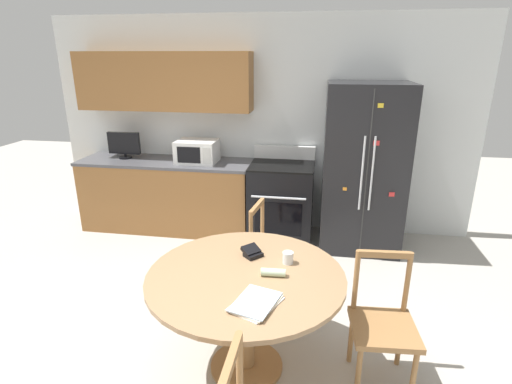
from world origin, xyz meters
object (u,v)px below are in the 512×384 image
at_px(refrigerator, 363,168).
at_px(dining_chair_far, 274,255).
at_px(oven_range, 281,200).
at_px(wallet, 252,252).
at_px(countertop_tv, 124,144).
at_px(dining_chair_right, 383,325).
at_px(microwave, 197,151).
at_px(candle_glass, 288,258).

relative_size(refrigerator, dining_chair_far, 2.07).
relative_size(oven_range, dining_chair_far, 1.20).
bearing_deg(wallet, countertop_tv, 134.14).
bearing_deg(dining_chair_far, refrigerator, 153.96).
xyz_separation_m(countertop_tv, dining_chair_right, (2.91, -2.25, -0.64)).
distance_m(dining_chair_right, dining_chair_far, 1.21).
height_order(refrigerator, microwave, refrigerator).
height_order(oven_range, wallet, oven_range).
height_order(oven_range, candle_glass, oven_range).
relative_size(dining_chair_right, wallet, 5.17).
height_order(microwave, wallet, microwave).
bearing_deg(oven_range, refrigerator, -3.97).
distance_m(countertop_tv, candle_glass, 3.10).
xyz_separation_m(refrigerator, oven_range, (-0.92, 0.06, -0.47)).
bearing_deg(oven_range, countertop_tv, 178.31).
bearing_deg(candle_glass, countertop_tv, 136.84).
height_order(refrigerator, wallet, refrigerator).
distance_m(refrigerator, countertop_tv, 2.93).
height_order(dining_chair_right, dining_chair_far, same).
distance_m(refrigerator, dining_chair_far, 1.60).
distance_m(microwave, candle_glass, 2.44).
height_order(refrigerator, dining_chair_right, refrigerator).
bearing_deg(countertop_tv, wallet, -45.86).
height_order(countertop_tv, wallet, countertop_tv).
xyz_separation_m(oven_range, microwave, (-1.03, 0.01, 0.57)).
distance_m(oven_range, dining_chair_right, 2.37).
bearing_deg(microwave, refrigerator, -2.11).
xyz_separation_m(refrigerator, candle_glass, (-0.67, -1.99, -0.13)).
bearing_deg(oven_range, candle_glass, -83.00).
height_order(refrigerator, countertop_tv, refrigerator).
bearing_deg(dining_chair_far, oven_range, -169.01).
height_order(microwave, candle_glass, microwave).
bearing_deg(oven_range, dining_chair_right, -67.48).
height_order(dining_chair_far, candle_glass, dining_chair_far).
xyz_separation_m(countertop_tv, candle_glass, (2.25, -2.11, -0.28)).
height_order(oven_range, dining_chair_far, oven_range).
xyz_separation_m(countertop_tv, dining_chair_far, (2.07, -1.38, -0.64)).
relative_size(refrigerator, oven_range, 1.73).
distance_m(microwave, countertop_tv, 0.97).
bearing_deg(microwave, countertop_tv, 176.98).
relative_size(microwave, wallet, 2.75).
bearing_deg(refrigerator, microwave, 177.89).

